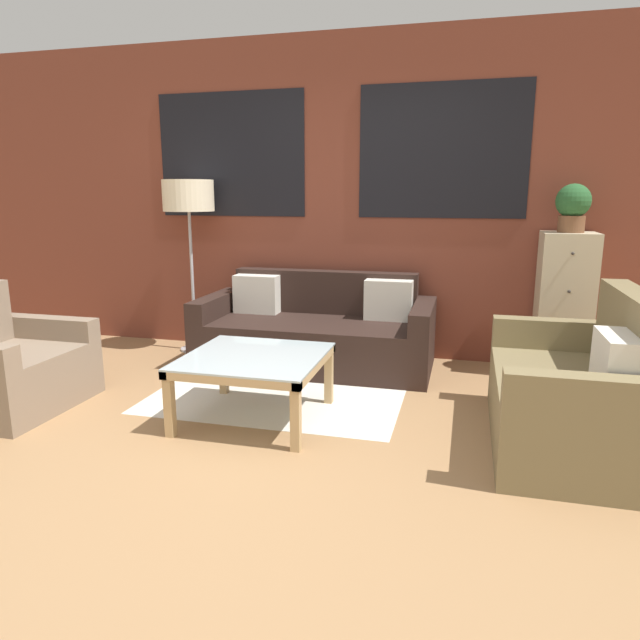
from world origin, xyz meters
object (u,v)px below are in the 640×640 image
settee_vintage (575,395)px  drawer_cabinet (564,305)px  couch_dark (316,333)px  armchair_corner (6,368)px  potted_plant (573,206)px  floor_lamp (189,201)px  coffee_table (254,365)px

settee_vintage → drawer_cabinet: bearing=85.3°
couch_dark → settee_vintage: size_ratio=1.40×
couch_dark → armchair_corner: size_ratio=2.15×
settee_vintage → potted_plant: potted_plant is taller
floor_lamp → settee_vintage: bearing=-23.9°
coffee_table → floor_lamp: floor_lamp is taller
couch_dark → potted_plant: potted_plant is taller
potted_plant → armchair_corner: bearing=-155.6°
couch_dark → armchair_corner: (-1.81, -1.50, -0.00)m
couch_dark → potted_plant: bearing=6.3°
settee_vintage → drawer_cabinet: (0.12, 1.42, 0.27)m
couch_dark → coffee_table: size_ratio=2.25×
settee_vintage → potted_plant: (0.12, 1.42, 1.05)m
settee_vintage → couch_dark: bearing=147.3°
couch_dark → coffee_table: 1.28m
armchair_corner → drawer_cabinet: (3.80, 1.72, 0.30)m
armchair_corner → potted_plant: potted_plant is taller
armchair_corner → drawer_cabinet: size_ratio=0.79×
armchair_corner → drawer_cabinet: drawer_cabinet is taller
coffee_table → potted_plant: size_ratio=2.35×
coffee_table → drawer_cabinet: drawer_cabinet is taller
potted_plant → floor_lamp: bearing=-179.2°
couch_dark → settee_vintage: settee_vintage is taller
couch_dark → settee_vintage: bearing=-32.7°
settee_vintage → armchair_corner: 3.70m
floor_lamp → potted_plant: floor_lamp is taller
coffee_table → couch_dark: bearing=86.6°
floor_lamp → drawer_cabinet: bearing=0.8°
floor_lamp → potted_plant: bearing=0.8°
armchair_corner → floor_lamp: 2.10m
settee_vintage → armchair_corner: bearing=-175.3°
coffee_table → potted_plant: (2.07, 1.50, 0.99)m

